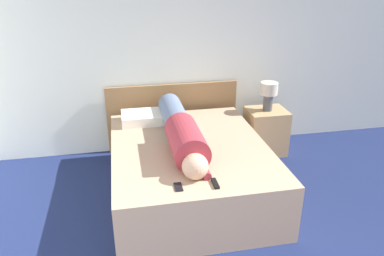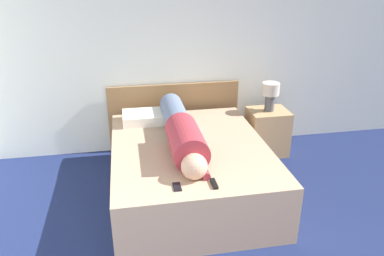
{
  "view_description": "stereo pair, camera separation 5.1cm",
  "coord_description": "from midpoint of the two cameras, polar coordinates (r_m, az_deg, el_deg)",
  "views": [
    {
      "loc": [
        -0.84,
        -0.76,
        2.23
      ],
      "look_at": [
        -0.19,
        2.46,
        0.81
      ],
      "focal_mm": 35.0,
      "sensor_mm": 36.0,
      "label": 1
    },
    {
      "loc": [
        -0.79,
        -0.77,
        2.23
      ],
      "look_at": [
        -0.19,
        2.46,
        0.81
      ],
      "focal_mm": 35.0,
      "sensor_mm": 36.0,
      "label": 2
    }
  ],
  "objects": [
    {
      "name": "wall_back",
      "position": [
        4.74,
        -1.24,
        11.99
      ],
      "size": [
        6.25,
        0.06,
        2.6
      ],
      "color": "silver",
      "rests_on": "ground_plane"
    },
    {
      "name": "tv_remote",
      "position": [
        3.15,
        3.08,
        -8.44
      ],
      "size": [
        0.04,
        0.15,
        0.02
      ],
      "color": "black",
      "rests_on": "bed"
    },
    {
      "name": "person_lying",
      "position": [
        3.76,
        -1.98,
        -0.57
      ],
      "size": [
        0.33,
        1.67,
        0.33
      ],
      "color": "tan",
      "rests_on": "bed"
    },
    {
      "name": "table_lamp",
      "position": [
        4.71,
        11.31,
        5.3
      ],
      "size": [
        0.21,
        0.21,
        0.36
      ],
      "color": "#4C4C51",
      "rests_on": "nightstand"
    },
    {
      "name": "headboard",
      "position": [
        4.89,
        -3.23,
        1.76
      ],
      "size": [
        1.68,
        0.04,
        0.87
      ],
      "color": "olive",
      "rests_on": "ground_plane"
    },
    {
      "name": "bed",
      "position": [
        3.95,
        -0.8,
        -6.25
      ],
      "size": [
        1.56,
        1.97,
        0.56
      ],
      "color": "tan",
      "rests_on": "ground_plane"
    },
    {
      "name": "pillow_near_headboard",
      "position": [
        4.4,
        -7.0,
        1.65
      ],
      "size": [
        0.62,
        0.37,
        0.11
      ],
      "color": "silver",
      "rests_on": "bed"
    },
    {
      "name": "cell_phone",
      "position": [
        3.12,
        -2.58,
        -8.96
      ],
      "size": [
        0.06,
        0.13,
        0.01
      ],
      "color": "black",
      "rests_on": "bed"
    },
    {
      "name": "nightstand",
      "position": [
        4.89,
        10.84,
        -0.49
      ],
      "size": [
        0.49,
        0.42,
        0.58
      ],
      "color": "tan",
      "rests_on": "ground_plane"
    }
  ]
}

